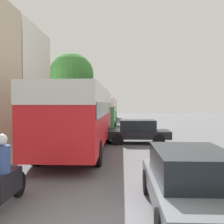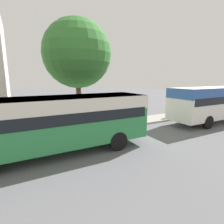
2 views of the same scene
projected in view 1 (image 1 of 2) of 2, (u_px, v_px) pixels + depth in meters
building_far_terrace at (4, 82)px, 18.99m from camera, size 5.41×6.01×8.09m
bus_lead at (80, 111)px, 12.55m from camera, size 2.64×9.92×3.15m
bus_following at (102, 109)px, 23.85m from camera, size 2.63×9.58×2.85m
bus_third_in_line at (108, 106)px, 38.13m from camera, size 2.53×10.81×3.02m
motorcycle_behind_lead at (3, 180)px, 5.53m from camera, size 0.38×2.24×1.73m
car_crossing at (137, 131)px, 15.12m from camera, size 3.83×1.86×1.41m
car_far_curb at (191, 181)px, 5.34m from camera, size 1.82×3.98×1.40m
pedestrian_near_curb at (88, 114)px, 35.12m from camera, size 0.36×0.36×1.59m
street_tree at (72, 75)px, 26.22m from camera, size 4.66×4.66×7.58m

